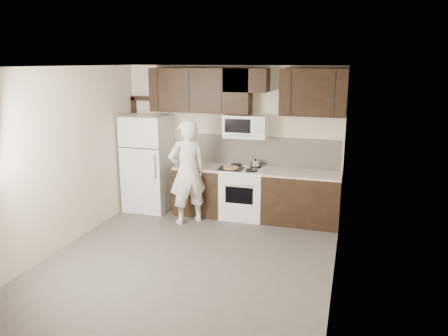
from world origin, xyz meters
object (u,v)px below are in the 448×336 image
at_px(stove, 243,193).
at_px(microwave, 246,126).
at_px(refrigerator, 148,163).
at_px(person, 187,172).

height_order(stove, microwave, microwave).
bearing_deg(refrigerator, microwave, 5.15).
bearing_deg(stove, refrigerator, -178.49).
distance_m(microwave, person, 1.31).
distance_m(refrigerator, person, 1.10).
distance_m(stove, refrigerator, 1.90).
xyz_separation_m(stove, refrigerator, (-1.85, -0.05, 0.44)).
height_order(microwave, refrigerator, microwave).
distance_m(microwave, refrigerator, 2.00).
bearing_deg(refrigerator, stove, 1.51).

